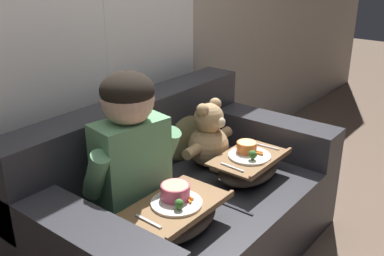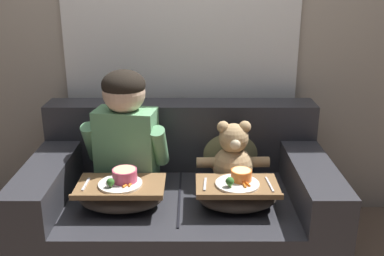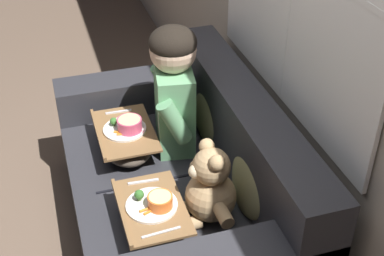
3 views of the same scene
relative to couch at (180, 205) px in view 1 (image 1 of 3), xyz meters
The scene contains 9 objects.
ground_plane 0.32m from the couch, 90.00° to the right, with size 14.00×14.00×0.00m, color brown.
wall_back_with_window 1.14m from the couch, 90.00° to the left, with size 8.00×0.08×2.60m.
couch is the anchor object (origin of this frame).
throw_pillow_behind_child 0.48m from the couch, 141.51° to the left, with size 0.37×0.18×0.39m.
throw_pillow_behind_teddy 0.48m from the couch, 38.49° to the left, with size 0.39×0.19×0.40m.
child_figure 0.57m from the couch, behind, with size 0.50×0.27×0.68m.
teddy_bear 0.41m from the couch, ahead, with size 0.42×0.29×0.39m.
lap_tray_child 0.43m from the couch, 142.50° to the right, with size 0.46×0.30×0.21m.
lap_tray_teddy 0.43m from the couch, 37.33° to the right, with size 0.43×0.28×0.20m.
Camera 1 is at (-1.60, -1.28, 1.59)m, focal length 42.00 mm.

